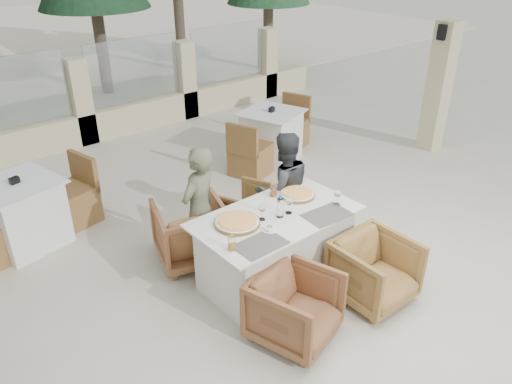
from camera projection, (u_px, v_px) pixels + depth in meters
ground at (280, 279)px, 5.13m from camera, size 80.00×80.00×0.00m
perimeter_wall_far at (80, 96)px, 8.00m from camera, size 10.00×0.34×1.60m
lantern_pillar at (439, 87)px, 7.71m from camera, size 0.34×0.34×2.00m
dining_table at (275, 249)px, 4.94m from camera, size 1.60×0.90×0.77m
placemat_near_left at (261, 245)px, 4.32m from camera, size 0.45×0.30×0.00m
placemat_near_right at (327, 215)px, 4.77m from camera, size 0.47×0.34×0.00m
pizza_left at (237, 222)px, 4.61m from camera, size 0.52×0.52×0.06m
pizza_right at (297, 194)px, 5.09m from camera, size 0.37×0.37×0.05m
water_bottle at (280, 206)px, 4.69m from camera, size 0.07×0.07×0.23m
wine_glass_centre at (262, 211)px, 4.65m from camera, size 0.08×0.08×0.18m
wine_glass_near at (289, 205)px, 4.76m from camera, size 0.09×0.09×0.18m
wine_glass_corner at (337, 196)px, 4.90m from camera, size 0.09×0.09×0.18m
beer_glass_left at (232, 243)px, 4.23m from camera, size 0.07×0.07×0.13m
beer_glass_right at (274, 190)px, 5.07m from camera, size 0.09×0.09×0.14m
olive_dish at (270, 228)px, 4.53m from camera, size 0.14×0.14×0.04m
armchair_far_left at (191, 232)px, 5.30m from camera, size 0.91×0.92×0.67m
armchair_far_right at (253, 211)px, 5.81m from camera, size 0.79×0.80×0.56m
armchair_near_left at (295, 308)px, 4.29m from camera, size 0.84×0.85×0.63m
armchair_near_right at (374, 271)px, 4.74m from camera, size 0.69×0.71×0.64m
diner_left at (200, 209)px, 5.05m from camera, size 0.58×0.47×1.36m
diner_right at (283, 190)px, 5.44m from camera, size 0.77×0.67×1.33m
bg_table_a at (23, 214)px, 5.54m from camera, size 1.78×1.15×0.77m
bg_table_b at (271, 136)px, 7.59m from camera, size 1.82×1.31×0.77m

